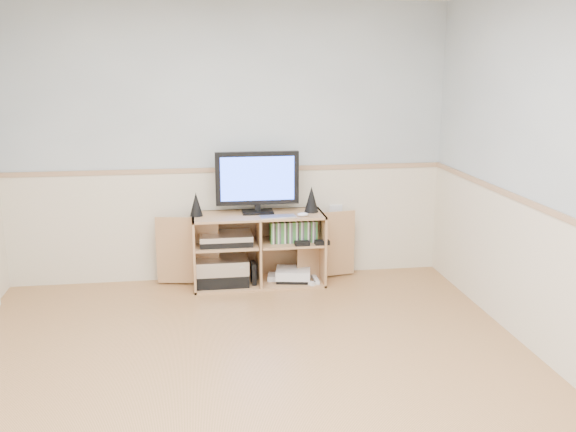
{
  "coord_description": "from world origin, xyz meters",
  "views": [
    {
      "loc": [
        -0.31,
        -3.52,
        1.98
      ],
      "look_at": [
        0.39,
        1.2,
        0.82
      ],
      "focal_mm": 40.0,
      "sensor_mm": 36.0,
      "label": 1
    }
  ],
  "objects_px": {
    "media_cabinet": "(258,247)",
    "game_consoles": "(292,275)",
    "monitor": "(257,180)",
    "keyboard": "(278,217)"
  },
  "relations": [
    {
      "from": "media_cabinet",
      "to": "keyboard",
      "type": "height_order",
      "value": "keyboard"
    },
    {
      "from": "media_cabinet",
      "to": "game_consoles",
      "type": "bearing_deg",
      "value": -12.32
    },
    {
      "from": "keyboard",
      "to": "media_cabinet",
      "type": "bearing_deg",
      "value": 124.32
    },
    {
      "from": "media_cabinet",
      "to": "game_consoles",
      "type": "xyz_separation_m",
      "value": [
        0.3,
        -0.07,
        -0.26
      ]
    },
    {
      "from": "media_cabinet",
      "to": "game_consoles",
      "type": "distance_m",
      "value": 0.4
    },
    {
      "from": "media_cabinet",
      "to": "game_consoles",
      "type": "height_order",
      "value": "media_cabinet"
    },
    {
      "from": "media_cabinet",
      "to": "keyboard",
      "type": "relative_size",
      "value": 5.82
    },
    {
      "from": "media_cabinet",
      "to": "keyboard",
      "type": "xyz_separation_m",
      "value": [
        0.16,
        -0.19,
        0.32
      ]
    },
    {
      "from": "game_consoles",
      "to": "monitor",
      "type": "bearing_deg",
      "value": 168.62
    },
    {
      "from": "media_cabinet",
      "to": "monitor",
      "type": "distance_m",
      "value": 0.62
    }
  ]
}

